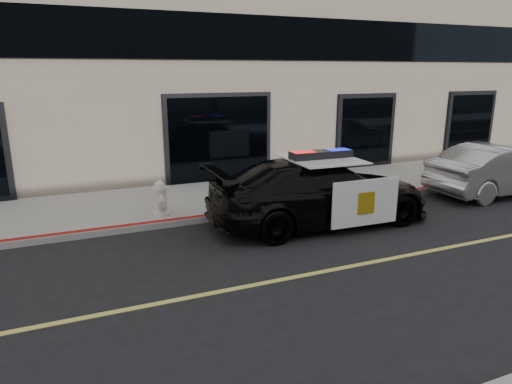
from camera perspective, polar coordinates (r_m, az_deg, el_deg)
name	(u,v)px	position (r m, az deg, el deg)	size (l,w,h in m)	color
ground	(385,260)	(9.23, 15.79, -8.17)	(120.00, 120.00, 0.00)	black
sidewalk_n	(271,192)	(13.45, 1.86, 0.06)	(60.00, 3.50, 0.15)	gray
building_n	(212,0)	(18.06, -5.55, 22.77)	(60.00, 7.00, 12.00)	#756856
police_car	(320,191)	(10.83, 7.98, 0.11)	(2.63, 5.48, 1.75)	black
silver_sedan	(501,170)	(15.07, 28.26, 2.48)	(4.51, 1.62, 1.48)	#9F9F9F
fire_hydrant	(160,199)	(11.11, -11.86, -0.86)	(0.40, 0.56, 0.89)	silver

